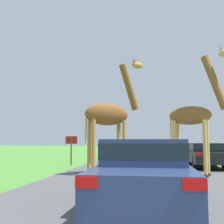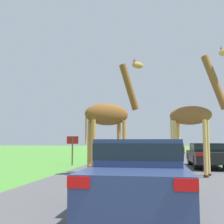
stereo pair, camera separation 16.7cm
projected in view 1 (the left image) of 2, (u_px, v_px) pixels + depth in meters
name	position (u px, v px, depth m)	size (l,w,h in m)	color
road	(152.00, 154.00, 30.63)	(7.61, 120.00, 0.00)	#4C4C4F
giraffe_near_road	(110.00, 115.00, 12.13)	(2.62, 1.80, 5.16)	#B77F3D
giraffe_companion	(195.00, 114.00, 11.53)	(2.63, 1.28, 5.21)	tan
car_lead_maroon	(145.00, 172.00, 5.82)	(1.76, 4.27, 1.43)	navy
car_queue_right	(171.00, 147.00, 27.13)	(1.71, 4.62, 1.49)	maroon
car_queue_left	(124.00, 151.00, 18.45)	(1.71, 4.71, 1.41)	silver
car_far_ahead	(121.00, 149.00, 23.71)	(1.89, 4.53, 1.32)	#561914
car_verge_right	(206.00, 154.00, 15.05)	(1.74, 4.61, 1.28)	black
sign_post	(71.00, 145.00, 16.40)	(0.70, 0.08, 1.67)	#4C3823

